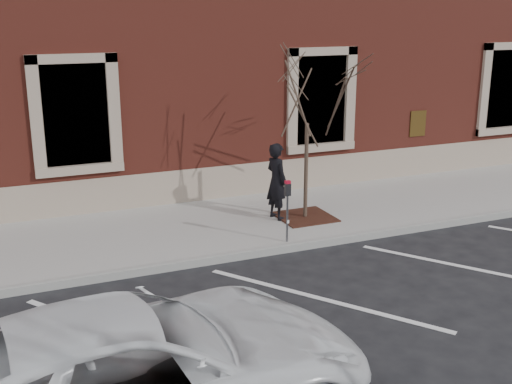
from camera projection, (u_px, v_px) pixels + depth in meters
name	position (u px, v px, depth m)	size (l,w,h in m)	color
ground	(268.00, 254.00, 12.52)	(120.00, 120.00, 0.00)	#28282B
sidewalk_near	(236.00, 224.00, 14.05)	(40.00, 3.50, 0.15)	#A5A19B
curb_near	(269.00, 251.00, 12.45)	(40.00, 0.12, 0.15)	#9E9E99
parking_stripes	(322.00, 299.00, 10.57)	(28.00, 4.40, 0.01)	silver
building_civic	(158.00, 31.00, 18.26)	(40.00, 8.62, 8.00)	maroon
man	(277.00, 181.00, 13.94)	(0.62, 0.40, 1.69)	black
parking_meter	(287.00, 200.00, 12.52)	(0.11, 0.09, 1.25)	#595B60
tree_grate	(305.00, 217.00, 14.22)	(1.17, 1.17, 0.03)	#451F16
sapling	(308.00, 96.00, 13.48)	(2.30, 2.30, 3.83)	#4B3A2D
white_truck	(133.00, 372.00, 7.05)	(2.54, 5.52, 1.53)	white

